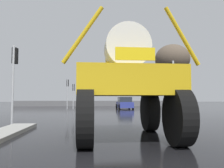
{
  "coord_description": "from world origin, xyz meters",
  "views": [
    {
      "loc": [
        -0.18,
        -3.04,
        1.41
      ],
      "look_at": [
        0.55,
        7.21,
        2.04
      ],
      "focal_mm": 36.34,
      "sensor_mm": 36.0,
      "label": 1
    }
  ],
  "objects": [
    {
      "name": "ground_plane",
      "position": [
        0.0,
        18.0,
        0.0
      ],
      "size": [
        120.0,
        120.0,
        0.0
      ],
      "primitive_type": "plane",
      "color": "black"
    },
    {
      "name": "traffic_signal_far_right",
      "position": [
        -3.0,
        25.55,
        2.35
      ],
      "size": [
        0.24,
        0.55,
        3.23
      ],
      "color": "#A8AAAF",
      "rests_on": "ground"
    },
    {
      "name": "traffic_signal_near_right",
      "position": [
        4.03,
        9.15,
        2.51
      ],
      "size": [
        0.24,
        0.54,
        3.44
      ],
      "color": "#A8AAAF",
      "rests_on": "ground"
    },
    {
      "name": "oversize_sprayer",
      "position": [
        0.84,
        5.01,
        1.85
      ],
      "size": [
        4.01,
        5.02,
        4.08
      ],
      "rotation": [
        0.0,
        0.0,
        1.6
      ],
      "color": "black",
      "rests_on": "ground"
    },
    {
      "name": "roadside_barrier",
      "position": [
        0.0,
        35.53,
        0.45
      ],
      "size": [
        27.59,
        0.24,
        0.9
      ],
      "primitive_type": "cube",
      "color": "#59595B",
      "rests_on": "ground"
    },
    {
      "name": "traffic_signal_far_left",
      "position": [
        -3.73,
        25.54,
        2.76
      ],
      "size": [
        0.24,
        0.55,
        3.78
      ],
      "color": "#A8AAAF",
      "rests_on": "ground"
    },
    {
      "name": "traffic_signal_near_left",
      "position": [
        -4.48,
        9.14,
        3.03
      ],
      "size": [
        0.24,
        0.54,
        4.16
      ],
      "color": "#A8AAAF",
      "rests_on": "ground"
    },
    {
      "name": "sedan_ahead",
      "position": [
        3.48,
        25.88,
        0.71
      ],
      "size": [
        1.97,
        4.15,
        1.52
      ],
      "rotation": [
        0.0,
        0.0,
        1.6
      ],
      "color": "navy",
      "rests_on": "ground"
    },
    {
      "name": "bare_tree_right",
      "position": [
        8.7,
        22.57,
        5.9
      ],
      "size": [
        4.0,
        4.0,
        7.63
      ],
      "color": "#473828",
      "rests_on": "ground"
    }
  ]
}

